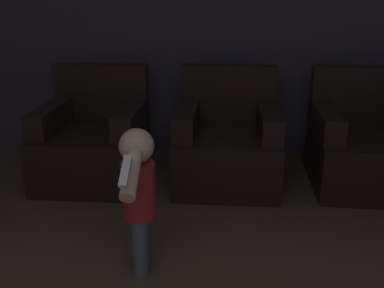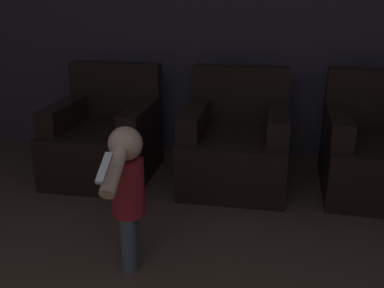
{
  "view_description": "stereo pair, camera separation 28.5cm",
  "coord_description": "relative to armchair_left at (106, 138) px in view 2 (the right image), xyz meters",
  "views": [
    {
      "loc": [
        0.16,
        0.41,
        1.47
      ],
      "look_at": [
        0.01,
        3.11,
        0.54
      ],
      "focal_mm": 40.0,
      "sensor_mm": 36.0,
      "label": 1
    },
    {
      "loc": [
        0.45,
        0.44,
        1.47
      ],
      "look_at": [
        0.01,
        3.11,
        0.54
      ],
      "focal_mm": 40.0,
      "sensor_mm": 36.0,
      "label": 2
    }
  ],
  "objects": [
    {
      "name": "wall_back",
      "position": [
        0.86,
        0.71,
        0.98
      ],
      "size": [
        8.4,
        0.05,
        2.6
      ],
      "color": "#3D3842",
      "rests_on": "ground_plane"
    },
    {
      "name": "armchair_left",
      "position": [
        0.0,
        0.0,
        0.0
      ],
      "size": [
        0.84,
        0.91,
        0.92
      ],
      "rotation": [
        0.0,
        0.0,
        -0.02
      ],
      "color": "black",
      "rests_on": "ground_plane"
    },
    {
      "name": "armchair_middle",
      "position": [
        1.12,
        -0.0,
        0.0
      ],
      "size": [
        0.85,
        0.92,
        0.92
      ],
      "rotation": [
        0.0,
        0.0,
        -0.03
      ],
      "color": "black",
      "rests_on": "ground_plane"
    },
    {
      "name": "armchair_right",
      "position": [
        2.24,
        -0.0,
        0.0
      ],
      "size": [
        0.87,
        0.94,
        0.92
      ],
      "rotation": [
        0.0,
        0.0,
        -0.05
      ],
      "color": "black",
      "rests_on": "ground_plane"
    },
    {
      "name": "person_toddler",
      "position": [
        0.62,
        -1.32,
        0.17
      ],
      "size": [
        0.18,
        0.58,
        0.84
      ],
      "rotation": [
        0.0,
        0.0,
        1.69
      ],
      "color": "#474C56",
      "rests_on": "ground_plane"
    }
  ]
}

